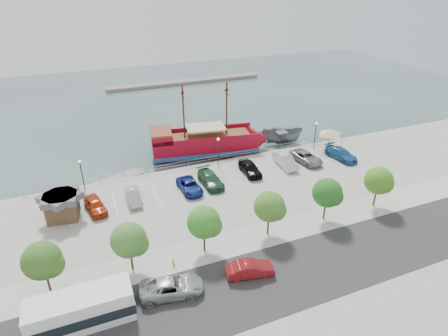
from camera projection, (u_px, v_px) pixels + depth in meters
name	position (u px, v px, depth m)	size (l,w,h in m)	color
ground	(237.00, 194.00, 48.14)	(160.00, 160.00, 0.00)	#35484A
land_slab	(342.00, 313.00, 30.72)	(100.00, 58.00, 1.20)	gray
street	(308.00, 268.00, 34.54)	(100.00, 8.00, 0.04)	#2E2D2D
sidewalk	(276.00, 231.00, 39.46)	(100.00, 4.00, 0.05)	#B6B2A7
seawall_railing	(215.00, 159.00, 53.84)	(50.00, 0.06, 1.00)	gray
far_shore	(185.00, 82.00, 96.47)	(40.00, 3.00, 0.80)	gray
pirate_ship	(213.00, 143.00, 57.81)	(19.02, 7.99, 11.83)	maroon
patrol_boat	(281.00, 138.00, 61.41)	(2.51, 6.68, 2.59)	slate
speedboat	(284.00, 135.00, 63.78)	(4.75, 6.65, 1.38)	white
dock_west	(115.00, 180.00, 50.82)	(7.81, 2.23, 0.45)	gray
dock_mid	(257.00, 155.00, 58.11)	(7.41, 2.12, 0.42)	gray
dock_east	(296.00, 148.00, 60.50)	(6.39, 1.83, 0.37)	gray
shed	(62.00, 205.00, 41.13)	(4.06, 4.06, 2.93)	brown
canopy_tent	(331.00, 129.00, 57.11)	(4.46, 4.46, 3.54)	slate
street_van	(172.00, 287.00, 31.48)	(2.48, 5.38, 1.50)	#A0A4A6
street_sedan	(250.00, 269.00, 33.45)	(1.52, 4.36, 1.44)	maroon
shuttle_bus	(81.00, 310.00, 28.55)	(7.90, 2.81, 2.78)	silver
fire_hydrant	(173.00, 261.00, 34.80)	(0.24, 0.24, 0.70)	yellow
lamp_post_left	(81.00, 170.00, 45.58)	(0.36, 0.36, 4.28)	black
lamp_post_mid	(218.00, 147.00, 51.66)	(0.36, 0.36, 4.28)	black
lamp_post_right	(316.00, 130.00, 57.05)	(0.36, 0.36, 4.28)	black
tree_a	(44.00, 262.00, 30.52)	(3.30, 3.20, 5.00)	#473321
tree_b	(131.00, 241.00, 32.88)	(3.30, 3.20, 5.00)	#473321
tree_c	(205.00, 223.00, 35.24)	(3.30, 3.20, 5.00)	#473321
tree_d	(271.00, 207.00, 37.60)	(3.30, 3.20, 5.00)	#473321
tree_e	(329.00, 194.00, 39.96)	(3.30, 3.20, 5.00)	#473321
tree_f	(380.00, 181.00, 42.32)	(3.30, 3.20, 5.00)	#473321
parked_car_a	(95.00, 205.00, 42.58)	(1.83, 4.55, 1.55)	#B23211
parked_car_b	(133.00, 196.00, 44.41)	(1.56, 4.47, 1.47)	#B1B1B1
parked_car_c	(190.00, 186.00, 46.59)	(2.27, 4.92, 1.37)	navy
parked_car_d	(210.00, 179.00, 47.94)	(2.17, 5.34, 1.55)	#285235
parked_car_e	(250.00, 168.00, 50.56)	(1.95, 4.84, 1.65)	black
parked_car_f	(286.00, 161.00, 52.52)	(1.77, 5.09, 1.68)	silver
parked_car_g	(306.00, 157.00, 53.70)	(2.49, 5.39, 1.50)	gray
parked_car_h	(341.00, 154.00, 54.72)	(2.18, 5.35, 1.55)	#215893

